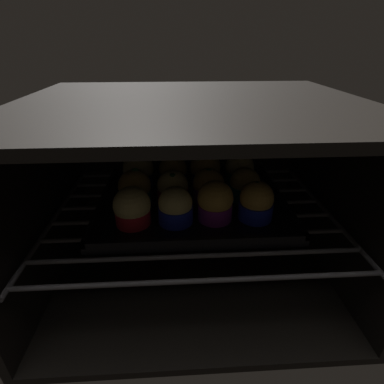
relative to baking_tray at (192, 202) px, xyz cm
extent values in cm
cube|color=black|center=(0.00, -1.96, -15.43)|extent=(59.00, 47.00, 1.50)
cube|color=black|center=(0.00, -1.96, 20.07)|extent=(59.00, 47.00, 1.50)
cube|color=black|center=(0.00, 20.79, 2.32)|extent=(59.00, 1.50, 34.00)
cube|color=black|center=(-28.75, -1.96, 2.32)|extent=(1.50, 47.00, 34.00)
cube|color=black|center=(28.75, -1.96, 2.32)|extent=(1.50, 47.00, 34.00)
cylinder|color=#4C494C|center=(0.00, -20.96, -1.08)|extent=(54.00, 0.80, 0.80)
cylinder|color=#4C494C|center=(0.00, -15.53, -1.08)|extent=(54.00, 0.80, 0.80)
cylinder|color=#4C494C|center=(0.00, -10.11, -1.08)|extent=(54.00, 0.80, 0.80)
cylinder|color=#4C494C|center=(0.00, -4.68, -1.08)|extent=(54.00, 0.80, 0.80)
cylinder|color=#4C494C|center=(0.00, 0.75, -1.08)|extent=(54.00, 0.80, 0.80)
cylinder|color=#4C494C|center=(0.00, 6.18, -1.08)|extent=(54.00, 0.80, 0.80)
cylinder|color=#4C494C|center=(0.00, 11.61, -1.08)|extent=(54.00, 0.80, 0.80)
cylinder|color=#4C494C|center=(0.00, 17.04, -1.08)|extent=(54.00, 0.80, 0.80)
cylinder|color=#4C494C|center=(-27.00, -1.96, -1.08)|extent=(0.80, 42.00, 0.80)
cylinder|color=#4C494C|center=(27.00, -1.96, -1.08)|extent=(0.80, 42.00, 0.80)
cube|color=black|center=(0.00, 0.00, -0.08)|extent=(36.91, 29.56, 1.20)
cube|color=black|center=(0.00, -14.38, 1.02)|extent=(36.91, 0.80, 1.00)
cube|color=black|center=(0.00, 14.38, 1.02)|extent=(36.91, 0.80, 1.00)
cube|color=black|center=(-18.06, 0.00, 1.02)|extent=(0.80, 29.56, 1.00)
cube|color=black|center=(18.06, 0.00, 1.02)|extent=(0.80, 29.56, 1.00)
cylinder|color=red|center=(-10.93, -7.70, 2.08)|extent=(6.25, 6.25, 3.12)
sphere|color=#E0CC7A|center=(-10.93, -7.70, 4.24)|extent=(6.58, 6.58, 6.58)
sphere|color=#28702D|center=(-10.85, -8.12, 6.25)|extent=(1.78, 1.78, 1.78)
cylinder|color=#1928B7|center=(-3.38, -7.64, 2.08)|extent=(6.25, 6.25, 3.12)
sphere|color=#E0CC7A|center=(-3.38, -7.64, 4.31)|extent=(6.03, 6.03, 6.03)
sphere|color=#28702D|center=(-3.22, -8.08, 6.02)|extent=(1.88, 1.88, 1.88)
cylinder|color=#7A238C|center=(3.75, -7.08, 2.08)|extent=(6.25, 6.25, 3.12)
sphere|color=gold|center=(3.75, -7.08, 4.77)|extent=(6.43, 6.43, 6.43)
cylinder|color=#1928B7|center=(11.17, -7.25, 2.08)|extent=(6.25, 6.25, 3.12)
sphere|color=gold|center=(11.17, -7.25, 4.71)|extent=(6.08, 6.08, 6.08)
sphere|color=#19511E|center=(11.05, -7.13, 6.86)|extent=(1.82, 1.82, 1.82)
cylinder|color=#0C8C84|center=(-11.34, -0.10, 2.08)|extent=(6.25, 6.25, 3.12)
sphere|color=gold|center=(-11.34, -0.10, 4.20)|extent=(6.48, 6.48, 6.48)
sphere|color=#28702D|center=(-11.04, 0.38, 6.91)|extent=(1.65, 1.65, 1.65)
cylinder|color=red|center=(-3.87, -0.24, 2.08)|extent=(6.25, 6.25, 3.12)
sphere|color=#E0CC7A|center=(-3.87, -0.24, 4.13)|extent=(6.21, 6.21, 6.21)
sphere|color=#19511E|center=(-3.81, -1.19, 6.34)|extent=(1.67, 1.67, 1.67)
cylinder|color=#7A238C|center=(3.32, 0.03, 2.08)|extent=(6.25, 6.25, 3.12)
sphere|color=gold|center=(3.32, 0.03, 4.13)|extent=(6.33, 6.33, 6.33)
sphere|color=#1E6023|center=(3.32, 0.03, 6.12)|extent=(2.46, 2.46, 2.46)
cylinder|color=#0C8C84|center=(10.76, 0.27, 2.08)|extent=(6.25, 6.25, 3.12)
sphere|color=gold|center=(10.76, 0.27, 4.11)|extent=(6.13, 6.13, 6.13)
cylinder|color=#1928B7|center=(-11.40, 7.43, 2.08)|extent=(6.25, 6.25, 3.12)
sphere|color=#E0CC7A|center=(-11.40, 7.43, 4.75)|extent=(6.75, 6.75, 6.75)
sphere|color=#1E6023|center=(-10.89, 7.47, 7.09)|extent=(2.39, 2.39, 2.39)
cylinder|color=#1928B7|center=(-3.79, 7.49, 2.08)|extent=(6.25, 6.25, 3.12)
sphere|color=gold|center=(-3.79, 7.49, 4.29)|extent=(6.23, 6.23, 6.23)
sphere|color=#28702D|center=(-3.27, 7.46, 6.35)|extent=(2.22, 2.22, 2.22)
cylinder|color=#1928B7|center=(3.38, 7.35, 2.08)|extent=(6.25, 6.25, 3.12)
sphere|color=gold|center=(3.38, 7.35, 4.75)|extent=(6.72, 6.72, 6.72)
sphere|color=#1E6023|center=(2.29, 6.46, 7.08)|extent=(2.26, 2.26, 2.26)
cylinder|color=#0C8C84|center=(11.02, 7.16, 2.08)|extent=(6.25, 6.25, 3.12)
sphere|color=#E0CC7A|center=(11.02, 7.16, 4.73)|extent=(6.34, 6.34, 6.34)
sphere|color=#28702D|center=(11.57, 6.08, 6.58)|extent=(1.87, 1.87, 1.87)
camera|label=1|loc=(-3.05, -51.92, 29.75)|focal=27.21mm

